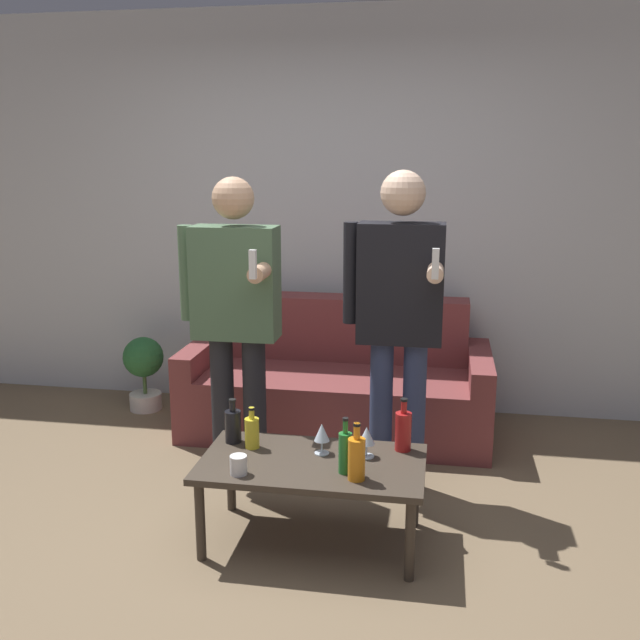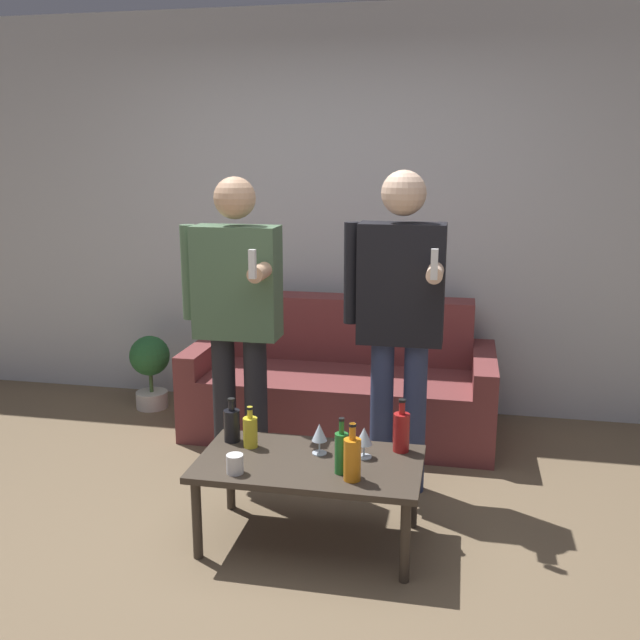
% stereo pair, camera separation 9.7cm
% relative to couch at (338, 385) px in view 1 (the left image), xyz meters
% --- Properties ---
extents(ground_plane, '(16.00, 16.00, 0.00)m').
position_rel_couch_xyz_m(ground_plane, '(-0.11, -1.61, -0.29)').
color(ground_plane, '#756047').
extents(wall_back, '(8.00, 0.06, 2.70)m').
position_rel_couch_xyz_m(wall_back, '(-0.11, 0.49, 1.06)').
color(wall_back, silver).
rests_on(wall_back, ground_plane).
extents(couch, '(1.93, 0.83, 0.83)m').
position_rel_couch_xyz_m(couch, '(0.00, 0.00, 0.00)').
color(couch, brown).
rests_on(couch, ground_plane).
extents(coffee_table, '(1.02, 0.56, 0.40)m').
position_rel_couch_xyz_m(coffee_table, '(0.09, -1.42, 0.07)').
color(coffee_table, '#3D3328').
rests_on(coffee_table, ground_plane).
extents(bottle_orange, '(0.08, 0.08, 0.25)m').
position_rel_couch_xyz_m(bottle_orange, '(0.49, -1.23, 0.21)').
color(bottle_orange, '#B21E1E').
rests_on(bottle_orange, coffee_table).
extents(bottle_green, '(0.06, 0.06, 0.25)m').
position_rel_couch_xyz_m(bottle_green, '(0.26, -1.51, 0.21)').
color(bottle_green, '#23752D').
rests_on(bottle_green, coffee_table).
extents(bottle_dark, '(0.08, 0.08, 0.22)m').
position_rel_couch_xyz_m(bottle_dark, '(-0.32, -1.27, 0.20)').
color(bottle_dark, black).
rests_on(bottle_dark, coffee_table).
extents(bottle_yellow, '(0.07, 0.07, 0.20)m').
position_rel_couch_xyz_m(bottle_yellow, '(-0.22, -1.32, 0.19)').
color(bottle_yellow, yellow).
rests_on(bottle_yellow, coffee_table).
extents(bottle_red, '(0.07, 0.07, 0.26)m').
position_rel_couch_xyz_m(bottle_red, '(0.31, -1.57, 0.21)').
color(bottle_red, orange).
rests_on(bottle_red, coffee_table).
extents(wine_glass_near, '(0.07, 0.07, 0.15)m').
position_rel_couch_xyz_m(wine_glass_near, '(0.12, -1.33, 0.21)').
color(wine_glass_near, silver).
rests_on(wine_glass_near, coffee_table).
extents(wine_glass_far, '(0.08, 0.08, 0.15)m').
position_rel_couch_xyz_m(wine_glass_far, '(0.33, -1.33, 0.21)').
color(wine_glass_far, silver).
rests_on(wine_glass_far, coffee_table).
extents(cup_on_table, '(0.07, 0.07, 0.08)m').
position_rel_couch_xyz_m(cup_on_table, '(-0.20, -1.61, 0.15)').
color(cup_on_table, white).
rests_on(cup_on_table, coffee_table).
extents(person_standing_left, '(0.53, 0.43, 1.65)m').
position_rel_couch_xyz_m(person_standing_left, '(-0.44, -0.80, 0.67)').
color(person_standing_left, '#232328').
rests_on(person_standing_left, ground_plane).
extents(person_standing_right, '(0.51, 0.44, 1.69)m').
position_rel_couch_xyz_m(person_standing_right, '(0.43, -0.80, 0.70)').
color(person_standing_right, navy).
rests_on(person_standing_right, ground_plane).
extents(potted_plant, '(0.28, 0.28, 0.52)m').
position_rel_couch_xyz_m(potted_plant, '(-1.39, 0.11, 0.02)').
color(potted_plant, silver).
rests_on(potted_plant, ground_plane).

